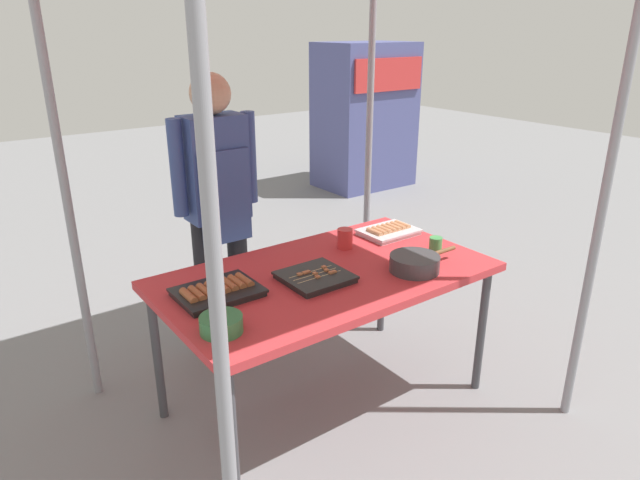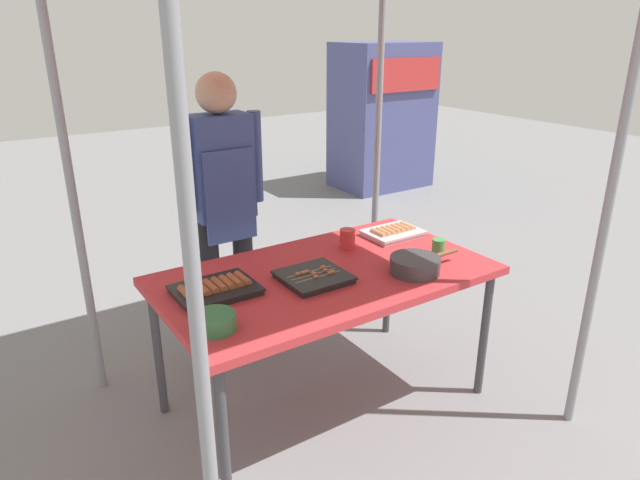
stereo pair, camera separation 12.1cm
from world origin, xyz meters
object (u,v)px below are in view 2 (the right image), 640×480
neighbor_stall_left (382,116)px  tray_pork_links (215,289)px  tray_meat_skewers (314,277)px  drink_cup_near_edge (438,247)px  vendor_woman (223,192)px  tray_grilled_sausages (393,232)px  cooking_wok (415,264)px  stall_table (326,282)px  condiment_bowl (215,322)px  drink_cup_by_wok (347,239)px

neighbor_stall_left → tray_pork_links: bearing=-138.3°
tray_meat_skewers → drink_cup_near_edge: bearing=-7.0°
drink_cup_near_edge → vendor_woman: 1.25m
tray_grilled_sausages → cooking_wok: 0.51m
stall_table → vendor_woman: vendor_woman is taller
tray_grilled_sausages → drink_cup_near_edge: size_ratio=3.79×
tray_grilled_sausages → tray_meat_skewers: size_ratio=1.05×
neighbor_stall_left → tray_grilled_sausages: bearing=-128.4°
condiment_bowl → drink_cup_by_wok: bearing=23.6°
tray_grilled_sausages → condiment_bowl: (-1.27, -0.42, 0.01)m
stall_table → cooking_wok: size_ratio=3.97×
stall_table → drink_cup_near_edge: size_ratio=19.29×
cooking_wok → condiment_bowl: (-1.03, 0.03, -0.01)m
tray_grilled_sausages → drink_cup_by_wok: size_ratio=2.94×
tray_pork_links → tray_meat_skewers: bearing=-15.7°
tray_pork_links → drink_cup_by_wok: drink_cup_by_wok is taller
tray_pork_links → vendor_woman: vendor_woman is taller
tray_pork_links → neighbor_stall_left: size_ratio=0.21×
stall_table → tray_meat_skewers: bearing=-154.4°
vendor_woman → drink_cup_near_edge: bearing=128.2°
drink_cup_by_wok → cooking_wok: bearing=-78.8°
stall_table → tray_grilled_sausages: 0.64m
stall_table → drink_cup_by_wok: size_ratio=14.94×
tray_meat_skewers → tray_pork_links: size_ratio=0.84×
cooking_wok → neighbor_stall_left: (2.64, 3.47, 0.06)m
tray_pork_links → vendor_woman: size_ratio=0.22×
cooking_wok → tray_pork_links: bearing=160.4°
drink_cup_by_wok → neighbor_stall_left: neighbor_stall_left is taller
drink_cup_near_edge → vendor_woman: bearing=128.2°
tray_pork_links → cooking_wok: bearing=-19.6°
tray_pork_links → neighbor_stall_left: (3.54, 3.15, 0.08)m
neighbor_stall_left → tray_meat_skewers: bearing=-133.4°
condiment_bowl → drink_cup_near_edge: 1.29m
tray_grilled_sausages → tray_pork_links: (-1.14, -0.13, 0.00)m
stall_table → condiment_bowl: size_ratio=9.44×
tray_pork_links → cooking_wok: cooking_wok is taller
drink_cup_by_wok → vendor_woman: 0.79m
tray_grilled_sausages → tray_pork_links: size_ratio=0.87×
tray_pork_links → drink_cup_by_wok: 0.82m
tray_grilled_sausages → tray_pork_links: tray_pork_links is taller
tray_pork_links → tray_grilled_sausages: bearing=6.5°
drink_cup_near_edge → vendor_woman: size_ratio=0.05×
drink_cup_near_edge → vendor_woman: (-0.77, 0.97, 0.18)m
tray_pork_links → vendor_woman: (0.39, 0.76, 0.20)m
cooking_wok → drink_cup_by_wok: size_ratio=3.76×
drink_cup_near_edge → neighbor_stall_left: bearing=54.7°
drink_cup_near_edge → neighbor_stall_left: neighbor_stall_left is taller
tray_meat_skewers → drink_cup_by_wok: bearing=33.1°
stall_table → condiment_bowl: (-0.67, -0.22, 0.09)m
condiment_bowl → tray_pork_links: bearing=66.0°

